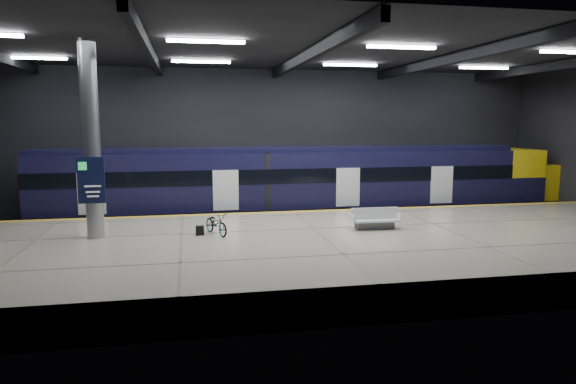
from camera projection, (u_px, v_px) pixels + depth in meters
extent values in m
plane|color=black|center=(307.00, 250.00, 21.00)|extent=(30.00, 30.00, 0.00)
cube|color=black|center=(275.00, 144.00, 28.23)|extent=(30.00, 0.10, 8.00)
cube|color=black|center=(382.00, 171.00, 12.67)|extent=(30.00, 0.10, 8.00)
cube|color=black|center=(308.00, 49.00, 19.91)|extent=(30.00, 16.00, 0.10)
cube|color=black|center=(149.00, 52.00, 18.80)|extent=(0.25, 16.00, 0.40)
cube|color=black|center=(308.00, 56.00, 19.94)|extent=(0.25, 16.00, 0.40)
cube|color=black|center=(450.00, 59.00, 21.08)|extent=(0.25, 16.00, 0.40)
cube|color=white|center=(206.00, 41.00, 17.22)|extent=(2.60, 0.18, 0.10)
cube|color=white|center=(402.00, 47.00, 18.55)|extent=(2.60, 0.18, 0.10)
cube|color=white|center=(571.00, 52.00, 19.88)|extent=(2.60, 0.18, 0.10)
cube|color=white|center=(34.00, 58.00, 21.73)|extent=(2.60, 0.18, 0.10)
cube|color=white|center=(201.00, 62.00, 23.05)|extent=(2.60, 0.18, 0.10)
cube|color=white|center=(350.00, 65.00, 24.38)|extent=(2.60, 0.18, 0.10)
cube|color=white|center=(484.00, 68.00, 25.71)|extent=(2.60, 0.18, 0.10)
cube|color=#BBB49E|center=(323.00, 252.00, 18.49)|extent=(30.00, 11.00, 1.10)
cube|color=yellow|center=(294.00, 212.00, 23.52)|extent=(30.00, 0.40, 0.01)
cube|color=gray|center=(285.00, 225.00, 25.63)|extent=(30.00, 0.08, 0.16)
cube|color=gray|center=(280.00, 220.00, 27.03)|extent=(30.00, 0.08, 0.16)
cube|color=black|center=(283.00, 213.00, 26.27)|extent=(24.00, 2.58, 0.80)
cube|color=black|center=(283.00, 179.00, 26.03)|extent=(24.00, 2.80, 2.75)
cube|color=black|center=(283.00, 149.00, 25.82)|extent=(24.00, 2.30, 0.24)
cube|color=black|center=(288.00, 176.00, 24.62)|extent=(24.00, 0.04, 0.70)
cube|color=white|center=(348.00, 187.00, 25.27)|extent=(1.20, 0.05, 1.90)
cube|color=yellow|center=(513.00, 174.00, 28.49)|extent=(2.00, 2.80, 2.75)
ellipsoid|color=yellow|center=(553.00, 181.00, 29.05)|extent=(3.60, 2.52, 1.90)
cube|color=black|center=(518.00, 171.00, 28.53)|extent=(1.60, 2.38, 0.80)
cube|color=#595B60|center=(374.00, 225.00, 19.77)|extent=(1.48, 0.49, 0.27)
cube|color=white|center=(375.00, 220.00, 19.74)|extent=(1.85, 0.82, 0.07)
cube|color=white|center=(375.00, 213.00, 19.70)|extent=(1.83, 0.12, 0.46)
cube|color=white|center=(352.00, 218.00, 19.57)|extent=(0.07, 0.78, 0.27)
cube|color=white|center=(397.00, 216.00, 19.88)|extent=(0.07, 0.78, 0.27)
imported|color=#99999E|center=(216.00, 223.00, 18.73)|extent=(1.14, 1.67, 0.83)
cube|color=black|center=(200.00, 230.00, 18.65)|extent=(0.30, 0.19, 0.35)
cylinder|color=#9EA0A5|center=(91.00, 141.00, 17.89)|extent=(0.60, 0.60, 6.90)
cube|color=black|center=(91.00, 180.00, 17.66)|extent=(0.90, 0.12, 1.60)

